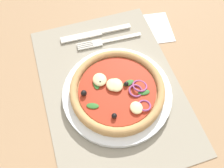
% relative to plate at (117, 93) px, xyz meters
% --- Properties ---
extents(ground_plane, '(1.90, 1.40, 0.02)m').
position_rel_plate_xyz_m(ground_plane, '(0.03, 0.01, -0.02)').
color(ground_plane, '#9E7A56').
extents(placemat, '(0.47, 0.33, 0.00)m').
position_rel_plate_xyz_m(placemat, '(0.03, 0.01, -0.01)').
color(placemat, gray).
rests_on(placemat, ground_plane).
extents(plate, '(0.26, 0.26, 0.01)m').
position_rel_plate_xyz_m(plate, '(0.00, 0.00, 0.00)').
color(plate, white).
rests_on(plate, placemat).
extents(pizza, '(0.22, 0.22, 0.03)m').
position_rel_plate_xyz_m(pizza, '(-0.00, -0.00, 0.02)').
color(pizza, tan).
rests_on(pizza, plate).
extents(fork, '(0.02, 0.18, 0.00)m').
position_rel_plate_xyz_m(fork, '(0.17, -0.02, -0.01)').
color(fork, silver).
rests_on(fork, placemat).
extents(knife, '(0.02, 0.20, 0.01)m').
position_rel_plate_xyz_m(knife, '(0.20, -0.00, -0.00)').
color(knife, silver).
rests_on(knife, placemat).
extents(napkin, '(0.13, 0.12, 0.00)m').
position_rel_plate_xyz_m(napkin, '(0.17, -0.17, -0.01)').
color(napkin, white).
rests_on(napkin, ground_plane).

